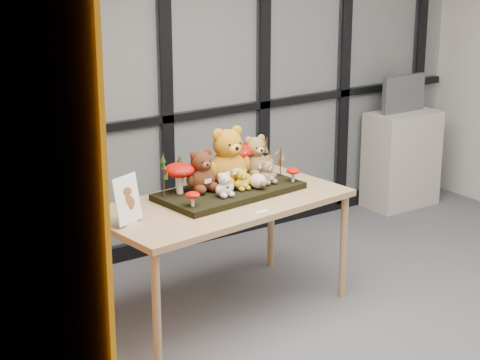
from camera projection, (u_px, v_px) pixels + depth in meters
floor at (445, 360)px, 5.13m from camera, size 5.00×5.00×0.00m
room_shell at (467, 79)px, 4.63m from camera, size 5.00×5.00×5.00m
glass_partition at (216, 65)px, 6.66m from camera, size 4.90×0.06×2.78m
orange_panel at (3, 195)px, 3.62m from camera, size 0.02×2.00×2.40m
display_table at (221, 210)px, 5.55m from camera, size 1.73×1.00×0.77m
diorama_tray at (230, 191)px, 5.65m from camera, size 0.99×0.57×0.04m
bear_pooh_yellow at (227, 153)px, 5.66m from camera, size 0.36×0.33×0.43m
bear_brown_medium at (201, 168)px, 5.56m from camera, size 0.25×0.23×0.30m
bear_tan_back at (255, 154)px, 5.87m from camera, size 0.26×0.24×0.31m
bear_small_yellow at (242, 178)px, 5.60m from camera, size 0.13×0.12×0.15m
bear_white_bow at (224, 183)px, 5.46m from camera, size 0.15×0.13×0.18m
bear_beige_small at (268, 171)px, 5.72m from camera, size 0.15×0.14×0.18m
plush_cream_hedgehog at (258, 180)px, 5.63m from camera, size 0.09×0.08×0.11m
mushroom_back_left at (179, 177)px, 5.52m from camera, size 0.20×0.20×0.22m
mushroom_back_right at (235, 159)px, 5.82m from camera, size 0.24×0.24×0.27m
mushroom_front_left at (193, 198)px, 5.28m from camera, size 0.09×0.09×0.10m
mushroom_front_right at (293, 174)px, 5.77m from camera, size 0.09×0.09×0.11m
sprig_green_far_left at (164, 175)px, 5.42m from camera, size 0.05×0.05×0.29m
sprig_green_mid_left at (179, 174)px, 5.57m from camera, size 0.05×0.05×0.23m
sprig_dry_far_right at (267, 155)px, 5.94m from camera, size 0.05×0.05×0.25m
sprig_dry_mid_right at (280, 162)px, 5.87m from camera, size 0.05×0.05×0.20m
sprig_green_centre at (206, 168)px, 5.72m from camera, size 0.05×0.05×0.22m
sign_holder at (127, 202)px, 5.08m from camera, size 0.21×0.13×0.29m
label_card at (262, 211)px, 5.33m from camera, size 0.09×0.03×0.00m
cabinet at (401, 159)px, 7.75m from camera, size 0.64×0.37×0.85m
monitor at (404, 94)px, 7.60m from camera, size 0.46×0.05×0.33m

